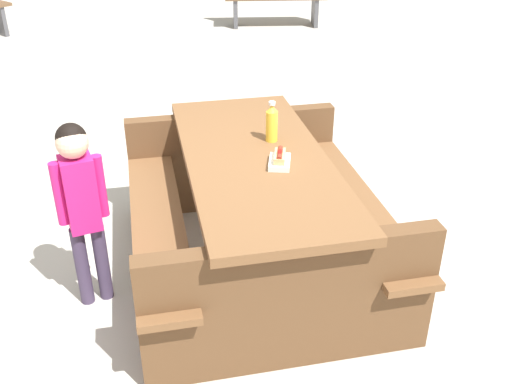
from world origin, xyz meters
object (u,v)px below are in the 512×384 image
picnic_table (256,204)px  soda_bottle (272,123)px  hotdog_tray (280,159)px  child_in_coat (80,194)px

picnic_table → soda_bottle: soda_bottle is taller
picnic_table → soda_bottle: 0.47m
picnic_table → hotdog_tray: hotdog_tray is taller
soda_bottle → child_in_coat: size_ratio=0.22×
soda_bottle → hotdog_tray: size_ratio=1.27×
picnic_table → hotdog_tray: size_ratio=11.71×
soda_bottle → hotdog_tray: soda_bottle is taller
child_in_coat → hotdog_tray: bearing=107.8°
picnic_table → hotdog_tray: bearing=56.7°
soda_bottle → child_in_coat: child_in_coat is taller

